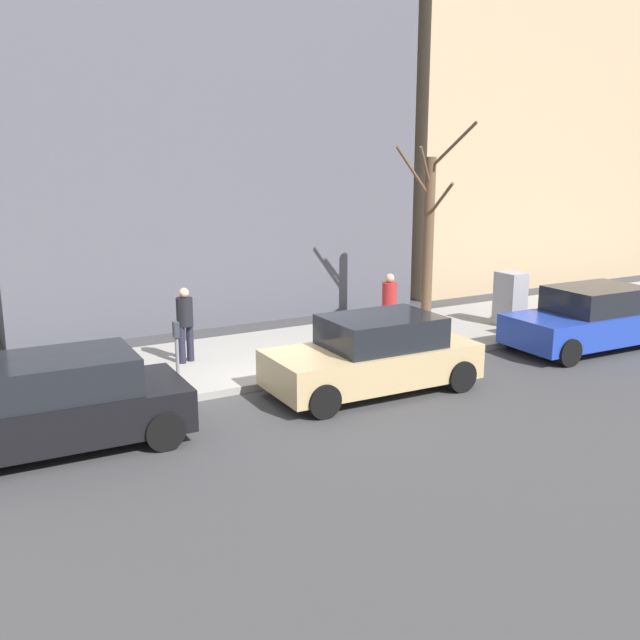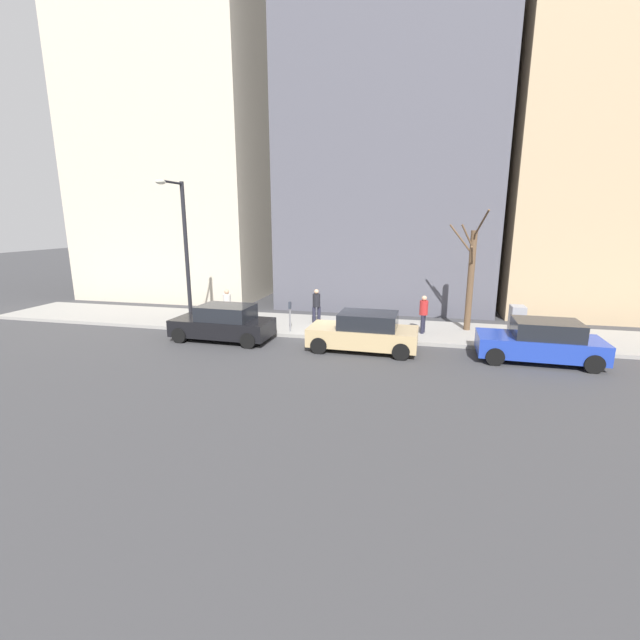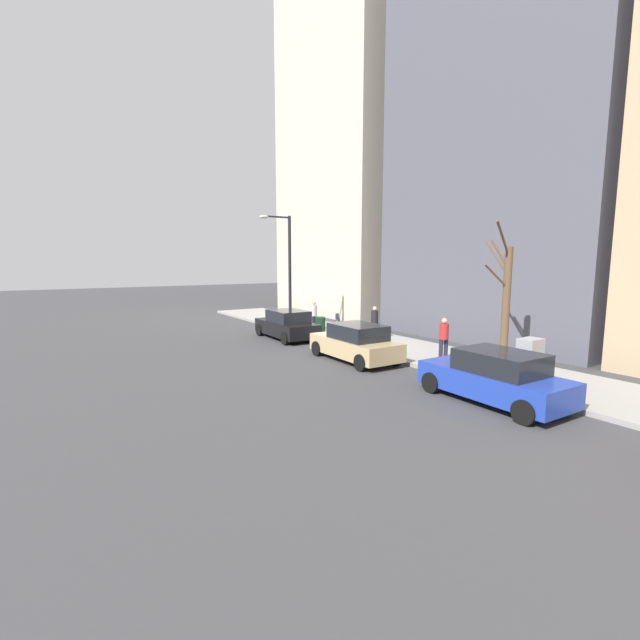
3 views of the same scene
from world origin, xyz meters
name	(u,v)px [view 2 (image 2 of 3)]	position (x,y,z in m)	size (l,w,h in m)	color
ground_plane	(335,340)	(0.00, 0.00, 0.00)	(120.00, 120.00, 0.00)	#38383A
sidewalk	(343,327)	(2.00, 0.00, 0.07)	(4.00, 36.00, 0.15)	gray
parked_car_blue	(541,342)	(-1.04, -7.74, 0.74)	(2.03, 4.25, 1.52)	#1E389E
parked_car_tan	(364,332)	(-1.13, -1.39, 0.74)	(2.01, 4.24, 1.52)	tan
parked_car_black	(224,323)	(-1.01, 4.61, 0.74)	(2.04, 4.26, 1.52)	black
parking_meter	(290,313)	(0.45, 2.11, 0.98)	(0.14, 0.10, 1.35)	slate
utility_box	(516,323)	(1.30, -7.38, 0.85)	(0.83, 0.61, 1.43)	#A8A399
streetlamp	(183,243)	(0.28, 7.02, 4.02)	(1.97, 0.32, 6.50)	black
bare_tree	(470,277)	(2.57, -5.57, 2.54)	(1.47, 1.44, 5.28)	brown
trash_bin	(247,317)	(0.90, 4.32, 0.60)	(0.56, 0.56, 0.90)	#14381E
pedestrian_near_meter	(424,312)	(1.57, -3.63, 1.09)	(0.39, 0.36, 1.66)	#1E1E2D
pedestrian_midblock	(316,304)	(2.21, 1.33, 1.09)	(0.36, 0.38, 1.66)	#1E1E2D
pedestrian_far_corner	(227,304)	(1.21, 5.46, 1.09)	(0.36, 0.36, 1.66)	#1E1E2D
office_tower_left	(610,154)	(11.21, -13.43, 8.57)	(11.42, 11.42, 17.15)	tan
office_block_center	(394,97)	(11.44, -1.30, 12.26)	(11.89, 11.89, 24.53)	#4C4C56
office_tower_right	(189,108)	(11.26, 12.33, 12.34)	(11.51, 11.51, 24.67)	#BCB29E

